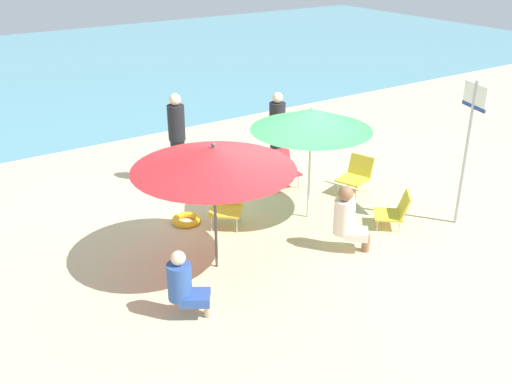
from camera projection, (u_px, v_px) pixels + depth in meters
The scene contains 14 objects.
ground_plane at pixel (276, 219), 9.62m from camera, with size 40.00×40.00×0.00m, color beige.
sea_water at pixel (49, 70), 19.56m from camera, with size 40.00×16.00×0.01m, color #5693A3.
umbrella_green at pixel (311, 119), 9.02m from camera, with size 1.91×1.91×1.91m.
umbrella_red at pixel (213, 158), 7.62m from camera, with size 2.19×2.19×1.86m.
beach_chair_a at pixel (281, 167), 10.75m from camera, with size 0.57×0.57×0.65m.
beach_chair_b at pixel (356, 174), 10.51m from camera, with size 0.71×0.63×0.63m.
beach_chair_c at pixel (395, 210), 9.28m from camera, with size 0.69×0.69×0.58m.
beach_chair_d at pixel (226, 203), 9.37m from camera, with size 0.76×0.77×0.69m.
person_a at pixel (184, 284), 7.05m from camera, with size 0.53×0.47×0.92m.
person_b at pixel (347, 218), 8.51m from camera, with size 0.53×0.51×1.02m.
person_c at pixel (277, 131), 11.40m from camera, with size 0.31×0.31×1.52m.
person_d at pixel (177, 139), 10.60m from camera, with size 0.31×0.31×1.72m.
warning_sign at pixel (469, 132), 8.90m from camera, with size 0.19×0.53×2.33m.
swim_ring at pixel (186, 220), 9.50m from camera, with size 0.48×0.48×0.10m, color yellow.
Camera 1 is at (-5.03, -6.95, 4.40)m, focal length 41.16 mm.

